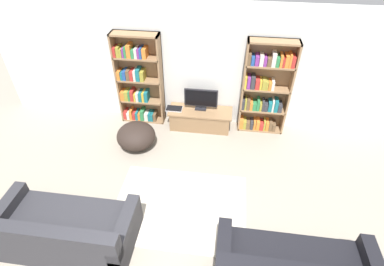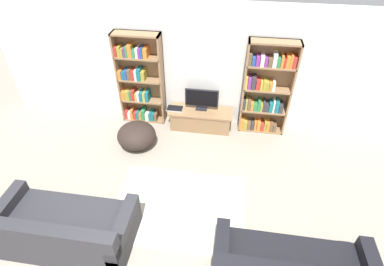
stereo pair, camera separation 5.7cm
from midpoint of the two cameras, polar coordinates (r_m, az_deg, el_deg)
wall_back at (r=6.25m, az=2.17°, el=12.51°), size 8.80×0.06×2.60m
bookshelf_left at (r=6.52m, az=-9.77°, el=9.69°), size 0.96×0.30×2.00m
bookshelf_right at (r=6.27m, az=14.03°, el=7.85°), size 0.96×0.30×2.00m
tv_stand at (r=6.54m, az=1.95°, el=2.72°), size 1.36×0.51×0.43m
television at (r=6.34m, az=2.12°, el=6.49°), size 0.71×0.16×0.48m
laptop at (r=6.47m, az=-3.02°, el=4.68°), size 0.35×0.22×0.03m
area_rug at (r=5.11m, az=-2.15°, el=-13.85°), size 2.17×1.60×0.02m
couch_left_sectional at (r=4.90m, az=-22.97°, el=-16.56°), size 1.99×0.99×0.83m
beanbag_ottoman at (r=6.13m, az=-10.26°, el=-0.45°), size 0.77×0.77×0.50m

